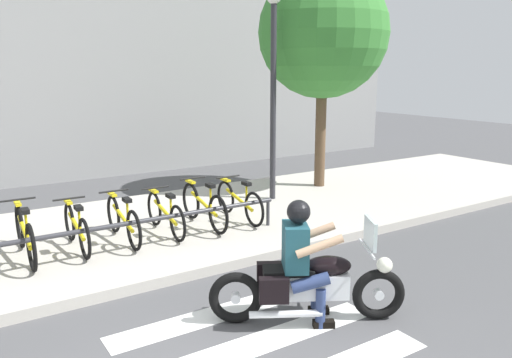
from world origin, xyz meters
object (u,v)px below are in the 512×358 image
(tree_near_rack, at_px, (323,33))
(bicycle_3, at_px, (123,220))
(bicycle_2, at_px, (77,228))
(motorcycle, at_px, (309,284))
(rider, at_px, (302,253))
(bicycle_4, at_px, (165,214))
(street_lamp, at_px, (273,79))
(bicycle_6, at_px, (239,201))
(bicycle_5, at_px, (204,206))
(bicycle_1, at_px, (25,234))
(bike_rack, at_px, (135,224))

(tree_near_rack, bearing_deg, bicycle_3, -165.36)
(bicycle_2, height_order, bicycle_3, bicycle_3)
(motorcycle, distance_m, rider, 0.37)
(bicycle_3, bearing_deg, rider, -74.40)
(bicycle_4, bearing_deg, motorcycle, -85.06)
(street_lamp, bearing_deg, bicycle_4, -161.53)
(motorcycle, relative_size, bicycle_2, 1.27)
(bicycle_6, bearing_deg, bicycle_5, -179.93)
(rider, bearing_deg, motorcycle, -32.62)
(bicycle_5, distance_m, tree_near_rack, 4.98)
(bicycle_5, bearing_deg, tree_near_rack, 19.88)
(bicycle_1, relative_size, bicycle_2, 1.13)
(motorcycle, bearing_deg, bicycle_5, 83.02)
(bicycle_1, height_order, bicycle_5, bicycle_1)
(street_lamp, bearing_deg, tree_near_rack, 14.01)
(tree_near_rack, bearing_deg, street_lamp, -165.99)
(bicycle_3, distance_m, bicycle_5, 1.42)
(bicycle_2, height_order, bicycle_4, bicycle_2)
(bicycle_4, bearing_deg, bicycle_6, -0.02)
(bicycle_2, bearing_deg, bicycle_5, -0.02)
(bicycle_1, bearing_deg, bike_rack, -21.36)
(bicycle_4, height_order, street_lamp, street_lamp)
(bicycle_3, bearing_deg, bicycle_4, 0.05)
(street_lamp, xyz_separation_m, tree_near_rack, (1.60, 0.40, 0.96))
(bicycle_2, height_order, tree_near_rack, tree_near_rack)
(rider, bearing_deg, bicycle_1, 125.08)
(bicycle_5, bearing_deg, bicycle_1, 180.00)
(bicycle_6, bearing_deg, bicycle_3, -180.00)
(bicycle_6, bearing_deg, bicycle_1, -179.99)
(bicycle_1, bearing_deg, tree_near_rack, 11.56)
(bicycle_2, bearing_deg, bicycle_3, -0.01)
(bicycle_1, bearing_deg, bicycle_3, 0.03)
(bicycle_4, height_order, tree_near_rack, tree_near_rack)
(bicycle_1, bearing_deg, bicycle_5, -0.00)
(motorcycle, height_order, bicycle_5, motorcycle)
(bicycle_1, distance_m, bicycle_5, 2.83)
(bicycle_1, relative_size, bicycle_4, 1.10)
(rider, distance_m, bicycle_4, 3.37)
(motorcycle, relative_size, tree_near_rack, 0.40)
(motorcycle, bearing_deg, bicycle_2, 116.76)
(bicycle_2, distance_m, street_lamp, 4.81)
(bicycle_3, height_order, bicycle_5, bicycle_5)
(bicycle_3, relative_size, tree_near_rack, 0.33)
(rider, height_order, bicycle_2, rider)
(bicycle_1, height_order, bicycle_4, bicycle_1)
(motorcycle, relative_size, street_lamp, 0.46)
(bicycle_1, height_order, bicycle_2, bicycle_1)
(bicycle_1, distance_m, bicycle_4, 2.12)
(motorcycle, height_order, street_lamp, street_lamp)
(bicycle_5, bearing_deg, rider, -98.19)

